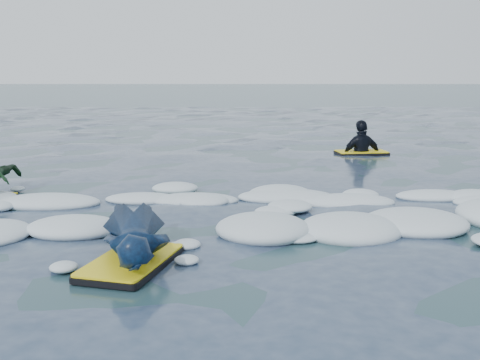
% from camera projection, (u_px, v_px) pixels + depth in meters
% --- Properties ---
extents(ground, '(120.00, 120.00, 0.00)m').
position_uv_depth(ground, '(197.00, 232.00, 6.65)').
color(ground, '#19343D').
rests_on(ground, ground).
extents(foam_band, '(12.00, 3.10, 0.30)m').
position_uv_depth(foam_band, '(203.00, 210.00, 7.66)').
color(foam_band, silver).
rests_on(foam_band, ground).
extents(prone_woman_unit, '(0.92, 1.80, 0.45)m').
position_uv_depth(prone_woman_unit, '(135.00, 236.00, 5.65)').
color(prone_woman_unit, black).
rests_on(prone_woman_unit, ground).
extents(waiting_rider_unit, '(1.12, 0.73, 1.57)m').
position_uv_depth(waiting_rider_unit, '(361.00, 157.00, 12.54)').
color(waiting_rider_unit, black).
rests_on(waiting_rider_unit, ground).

